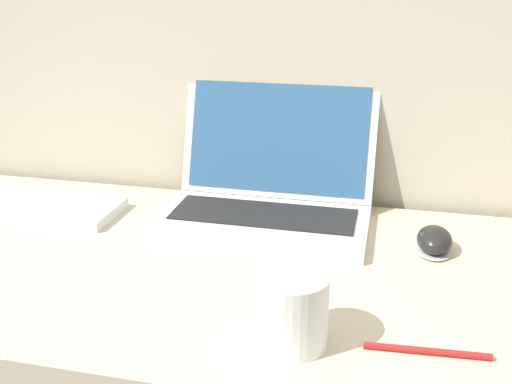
{
  "coord_description": "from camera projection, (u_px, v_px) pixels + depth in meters",
  "views": [
    {
      "loc": [
        0.25,
        -0.52,
        1.18
      ],
      "look_at": [
        0.03,
        0.41,
        0.82
      ],
      "focal_mm": 42.0,
      "sensor_mm": 36.0,
      "label": 1
    }
  ],
  "objects": [
    {
      "name": "pen",
      "position": [
        427.0,
        351.0,
        0.74
      ],
      "size": [
        0.16,
        0.02,
        0.01
      ],
      "color": "#A51E1E",
      "rests_on": "desk"
    },
    {
      "name": "laptop",
      "position": [
        268.0,
        188.0,
        1.13
      ],
      "size": [
        0.38,
        0.3,
        0.25
      ],
      "color": "silver",
      "rests_on": "desk"
    },
    {
      "name": "computer_mouse",
      "position": [
        434.0,
        241.0,
        1.0
      ],
      "size": [
        0.06,
        0.09,
        0.04
      ],
      "color": "#B2B2B7",
      "rests_on": "desk"
    },
    {
      "name": "external_keyboard",
      "position": [
        17.0,
        205.0,
        1.18
      ],
      "size": [
        0.41,
        0.13,
        0.02
      ],
      "color": "silver",
      "rests_on": "desk"
    },
    {
      "name": "drink_cup",
      "position": [
        292.0,
        308.0,
        0.75
      ],
      "size": [
        0.09,
        0.09,
        0.1
      ],
      "color": "white",
      "rests_on": "desk"
    }
  ]
}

